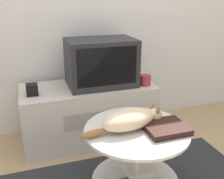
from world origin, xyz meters
TOP-DOWN VIEW (x-y plane):
  - tv_stand at (-0.07, 0.90)m, footprint 1.17×0.53m
  - tv at (0.05, 0.90)m, footprint 0.59×0.40m
  - speaker at (-0.55, 0.82)m, footprint 0.09×0.09m
  - mug at (0.42, 0.76)m, footprint 0.10×0.10m
  - coffee_table at (0.03, 0.04)m, footprint 0.65×0.65m
  - dvd_box at (0.19, -0.03)m, footprint 0.25×0.22m
  - cat at (-0.01, 0.06)m, footprint 0.55×0.24m

SIDE VIEW (x-z plane):
  - tv_stand at x=-0.07m, z-range 0.00..0.52m
  - coffee_table at x=0.03m, z-range 0.08..0.58m
  - dvd_box at x=0.19m, z-range 0.52..0.55m
  - speaker at x=-0.55m, z-range 0.52..0.61m
  - mug at x=0.42m, z-range 0.52..0.61m
  - cat at x=-0.01m, z-range 0.52..0.64m
  - tv at x=0.05m, z-range 0.52..0.93m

